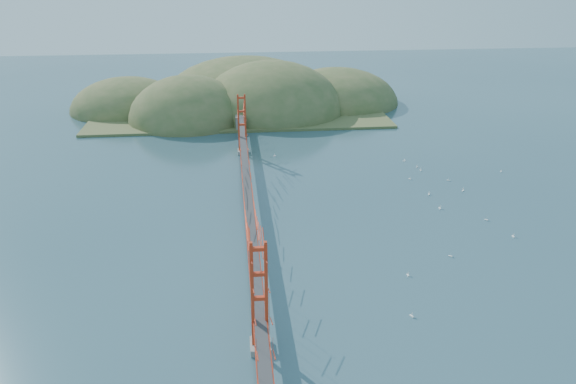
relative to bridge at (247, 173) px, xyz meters
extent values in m
plane|color=#305260|center=(0.00, -0.18, -7.01)|extent=(320.00, 320.00, 0.00)
cube|color=gray|center=(0.00, -30.18, -6.66)|extent=(2.00, 2.40, 0.70)
cube|color=gray|center=(0.00, 29.82, -6.66)|extent=(2.00, 2.40, 0.70)
cube|color=#B42A14|center=(0.00, -0.18, -3.71)|extent=(1.40, 92.00, 0.16)
cube|color=#B42A14|center=(0.00, -0.18, -3.91)|extent=(1.33, 92.00, 0.24)
cube|color=#38383A|center=(0.00, -0.18, -3.61)|extent=(1.19, 92.00, 0.03)
cube|color=gray|center=(0.00, 45.82, -5.36)|extent=(2.20, 2.60, 3.30)
cube|color=olive|center=(0.00, 63.82, -6.76)|extent=(70.00, 40.00, 0.60)
ellipsoid|color=olive|center=(-12.00, 55.82, -7.01)|extent=(28.00, 28.00, 21.00)
ellipsoid|color=olive|center=(8.00, 61.82, -7.01)|extent=(36.00, 36.00, 25.00)
ellipsoid|color=olive|center=(26.00, 69.82, -7.01)|extent=(32.00, 32.00, 18.00)
ellipsoid|color=olive|center=(-28.00, 67.82, -7.01)|extent=(28.00, 28.00, 16.00)
ellipsoid|color=olive|center=(2.00, 77.82, -7.01)|extent=(44.00, 44.00, 22.00)
cube|color=white|center=(25.17, -14.28, -6.95)|extent=(0.54, 0.43, 0.10)
cylinder|color=white|center=(25.17, -14.28, -6.66)|extent=(0.02, 0.02, 0.58)
cube|color=white|center=(31.50, 16.86, -6.95)|extent=(0.31, 0.56, 0.10)
cylinder|color=white|center=(31.50, 16.86, -6.66)|extent=(0.02, 0.02, 0.58)
cube|color=white|center=(29.22, 5.79, -6.95)|extent=(0.33, 0.61, 0.11)
cylinder|color=white|center=(29.22, 5.79, -6.63)|extent=(0.02, 0.02, 0.63)
cube|color=white|center=(18.37, -18.27, -6.95)|extent=(0.21, 0.56, 0.10)
cylinder|color=white|center=(18.37, -18.27, -6.65)|extent=(0.02, 0.02, 0.60)
cube|color=white|center=(16.27, -26.47, -6.95)|extent=(0.39, 0.59, 0.10)
cylinder|color=white|center=(16.27, -26.47, -6.64)|extent=(0.02, 0.02, 0.61)
cube|color=white|center=(35.27, 6.71, -6.94)|extent=(0.55, 0.58, 0.11)
cylinder|color=white|center=(35.27, 6.71, -6.61)|extent=(0.02, 0.02, 0.66)
cube|color=white|center=(34.62, 11.48, -6.95)|extent=(0.57, 0.37, 0.10)
cylinder|color=white|center=(34.62, 11.48, -6.65)|extent=(0.02, 0.02, 0.59)
cube|color=white|center=(31.35, 18.48, -6.95)|extent=(0.46, 0.48, 0.09)
cylinder|color=white|center=(31.35, 18.48, -6.68)|extent=(0.01, 0.01, 0.55)
cube|color=white|center=(34.32, -4.35, -6.95)|extent=(0.56, 0.51, 0.10)
cylinder|color=white|center=(34.32, -4.35, -6.63)|extent=(0.02, 0.02, 0.62)
cube|color=white|center=(45.55, 14.70, -6.96)|extent=(0.29, 0.50, 0.09)
cylinder|color=white|center=(45.55, 14.70, -6.70)|extent=(0.01, 0.01, 0.52)
cube|color=white|center=(30.00, 21.99, -6.95)|extent=(0.54, 0.22, 0.10)
cylinder|color=white|center=(30.00, 21.99, -6.66)|extent=(0.02, 0.02, 0.58)
cube|color=white|center=(6.00, 27.47, -6.95)|extent=(0.55, 0.36, 0.09)
cylinder|color=white|center=(6.00, 27.47, -6.67)|extent=(0.02, 0.02, 0.57)
cube|color=white|center=(35.73, -9.83, -6.94)|extent=(0.21, 0.59, 0.11)
cylinder|color=white|center=(35.73, -9.83, -6.63)|extent=(0.02, 0.02, 0.64)
cube|color=white|center=(28.26, 12.82, -6.95)|extent=(0.42, 0.52, 0.09)
cylinder|color=white|center=(28.26, 12.82, -6.67)|extent=(0.01, 0.01, 0.56)
cube|color=white|center=(29.06, 0.31, -6.94)|extent=(0.24, 0.64, 0.11)
cylinder|color=white|center=(29.06, 0.31, -6.60)|extent=(0.02, 0.02, 0.69)
camera|label=1|loc=(-1.90, -74.73, 27.95)|focal=35.00mm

